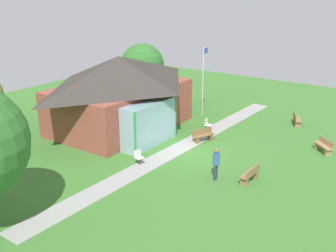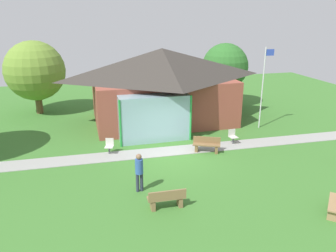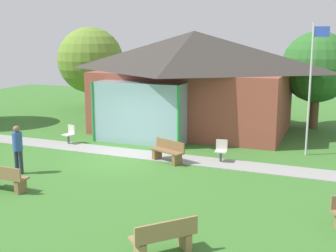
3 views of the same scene
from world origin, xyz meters
name	(u,v)px [view 2 (image 2 of 3)]	position (x,y,z in m)	size (l,w,h in m)	color
ground_plane	(176,157)	(0.00, 0.00, 0.00)	(44.00, 44.00, 0.00)	#3D752D
pavilion	(162,85)	(0.79, 6.30, 2.64)	(10.30, 7.83, 5.08)	brown
footpath	(172,151)	(0.00, 0.83, 0.01)	(23.92, 1.30, 0.03)	#999993
flagpole	(263,84)	(6.79, 3.25, 2.94)	(0.64, 0.08, 5.31)	silver
bench_rear_near_path	(207,145)	(1.83, 0.25, 0.40)	(1.55, 1.01, 0.84)	brown
bench_front_center	(167,199)	(-1.73, -4.65, 0.40)	(1.51, 0.48, 0.84)	olive
bench_front_right	(336,204)	(4.45, -6.67, 0.40)	(1.34, 1.40, 0.84)	#9E7A51
patio_chair_lawn_spare	(233,137)	(3.76, 1.00, 0.42)	(0.48, 0.48, 0.86)	beige
patio_chair_west	(109,147)	(-3.38, 1.36, 0.42)	(0.55, 0.55, 0.86)	beige
visitor_strolling_lawn	(139,170)	(-2.52, -3.07, 1.02)	(0.34, 0.34, 1.74)	#2D3347
tree_behind_pavilion_left	(35,71)	(-7.81, 10.66, 3.25)	(4.39, 4.39, 5.46)	brown
tree_behind_pavilion_right	(225,67)	(6.71, 9.10, 3.23)	(3.68, 3.68, 5.08)	brown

